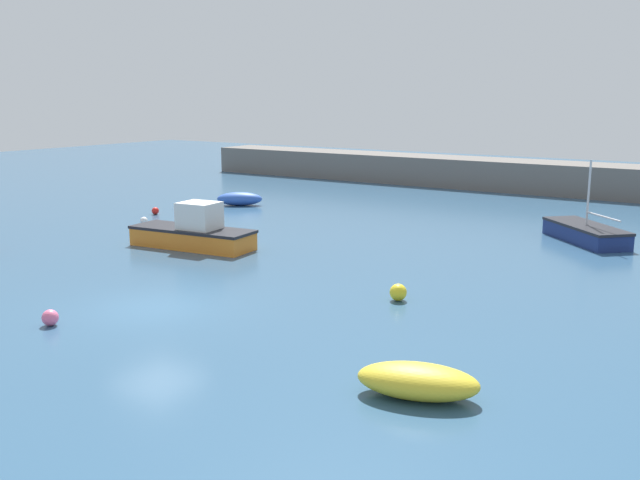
{
  "coord_description": "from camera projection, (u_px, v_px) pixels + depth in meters",
  "views": [
    {
      "loc": [
        15.84,
        -14.73,
        6.42
      ],
      "look_at": [
        -0.39,
        9.71,
        0.43
      ],
      "focal_mm": 40.0,
      "sensor_mm": 36.0,
      "label": 1
    }
  ],
  "objects": [
    {
      "name": "rowboat_white_midwater",
      "position": [
        240.0,
        199.0,
        42.03
      ],
      "size": [
        2.87,
        2.39,
        0.78
      ],
      "rotation": [
        0.0,
        0.0,
        3.7
      ],
      "color": "#2D56B7",
      "rests_on": "ground_plane"
    },
    {
      "name": "harbor_breakwater",
      "position": [
        514.0,
        175.0,
        48.71
      ],
      "size": [
        49.54,
        3.79,
        2.03
      ],
      "primitive_type": "cube",
      "color": "#66605B",
      "rests_on": "ground_plane"
    },
    {
      "name": "mooring_buoy_red",
      "position": [
        155.0,
        211.0,
        38.9
      ],
      "size": [
        0.4,
        0.4,
        0.4
      ],
      "primitive_type": "sphere",
      "color": "red",
      "rests_on": "ground_plane"
    },
    {
      "name": "ground_plane",
      "position": [
        156.0,
        311.0,
        21.92
      ],
      "size": [
        120.0,
        120.0,
        0.2
      ],
      "primitive_type": "cube",
      "color": "#2D5170"
    },
    {
      "name": "open_tender_yellow",
      "position": [
        418.0,
        381.0,
        15.33
      ],
      "size": [
        2.91,
        1.97,
        0.75
      ],
      "rotation": [
        0.0,
        0.0,
        0.3
      ],
      "color": "yellow",
      "rests_on": "ground_plane"
    },
    {
      "name": "sailboat_short_mast",
      "position": [
        586.0,
        233.0,
        31.59
      ],
      "size": [
        4.5,
        4.5,
        3.65
      ],
      "rotation": [
        0.0,
        0.0,
        2.36
      ],
      "color": "navy",
      "rests_on": "ground_plane"
    },
    {
      "name": "mooring_buoy_pink",
      "position": [
        50.0,
        318.0,
        20.15
      ],
      "size": [
        0.47,
        0.47,
        0.47
      ],
      "primitive_type": "sphere",
      "color": "#EA668C",
      "rests_on": "ground_plane"
    },
    {
      "name": "cabin_cruiser_white",
      "position": [
        194.0,
        233.0,
        30.37
      ],
      "size": [
        5.7,
        2.4,
        1.98
      ],
      "rotation": [
        0.0,
        0.0,
        3.25
      ],
      "color": "orange",
      "rests_on": "ground_plane"
    },
    {
      "name": "mooring_buoy_white",
      "position": [
        144.0,
        221.0,
        35.88
      ],
      "size": [
        0.39,
        0.39,
        0.39
      ],
      "primitive_type": "sphere",
      "color": "white",
      "rests_on": "ground_plane"
    },
    {
      "name": "mooring_buoy_yellow",
      "position": [
        398.0,
        292.0,
        22.59
      ],
      "size": [
        0.55,
        0.55,
        0.55
      ],
      "primitive_type": "sphere",
      "color": "yellow",
      "rests_on": "ground_plane"
    }
  ]
}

